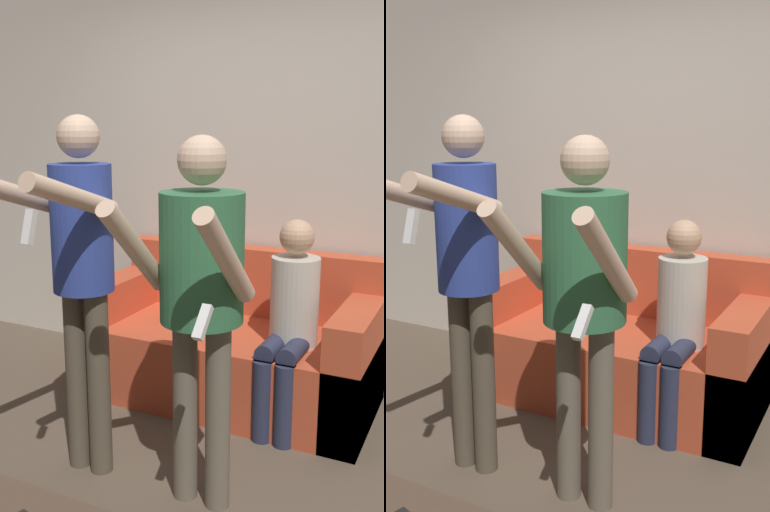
# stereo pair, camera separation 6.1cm
# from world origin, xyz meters

# --- Properties ---
(ground_plane) EXTENTS (14.00, 14.00, 0.00)m
(ground_plane) POSITION_xyz_m (0.00, 0.00, 0.00)
(ground_plane) COLOR brown
(wall_back) EXTENTS (6.40, 0.06, 2.70)m
(wall_back) POSITION_xyz_m (0.00, 1.71, 1.35)
(wall_back) COLOR beige
(wall_back) RESTS_ON ground_plane
(couch) EXTENTS (1.74, 0.85, 0.89)m
(couch) POSITION_xyz_m (-0.08, 1.26, 0.31)
(couch) COLOR #C64C2D
(couch) RESTS_ON ground_plane
(person_standing_left) EXTENTS (0.40, 0.70, 1.71)m
(person_standing_left) POSITION_xyz_m (-0.38, 0.17, 1.06)
(person_standing_left) COLOR brown
(person_standing_left) RESTS_ON ground_plane
(person_standing_right) EXTENTS (0.47, 0.63, 1.63)m
(person_standing_right) POSITION_xyz_m (0.23, 0.18, 1.02)
(person_standing_right) COLOR #6B6051
(person_standing_right) RESTS_ON ground_plane
(person_seated) EXTENTS (0.27, 0.51, 1.16)m
(person_seated) POSITION_xyz_m (0.35, 1.05, 0.63)
(person_seated) COLOR #282D47
(person_seated) RESTS_ON ground_plane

